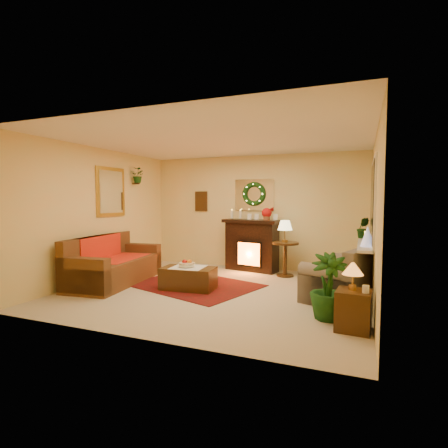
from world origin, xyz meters
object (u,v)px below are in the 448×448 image
at_px(sofa, 115,260).
at_px(end_table_square, 353,308).
at_px(coffee_table, 188,278).
at_px(fireplace, 252,246).
at_px(loveseat, 343,272).
at_px(side_table_round, 285,261).

bearing_deg(sofa, end_table_square, -18.46).
xyz_separation_m(sofa, end_table_square, (4.30, -0.92, -0.16)).
bearing_deg(coffee_table, end_table_square, -24.73).
bearing_deg(fireplace, loveseat, -25.80).
relative_size(sofa, loveseat, 1.42).
relative_size(loveseat, end_table_square, 2.98).
bearing_deg(sofa, loveseat, 1.04).
height_order(sofa, loveseat, sofa).
bearing_deg(sofa, coffee_table, -4.11).
xyz_separation_m(end_table_square, coffee_table, (-2.77, 0.98, -0.06)).
xyz_separation_m(fireplace, loveseat, (2.02, -1.53, -0.13)).
relative_size(loveseat, side_table_round, 2.05).
relative_size(sofa, end_table_square, 4.25).
bearing_deg(sofa, fireplace, 38.41).
bearing_deg(sofa, side_table_round, 24.95).
distance_m(sofa, coffee_table, 1.55).
xyz_separation_m(side_table_round, end_table_square, (1.40, -2.69, -0.06)).
bearing_deg(fireplace, sofa, -123.73).
bearing_deg(loveseat, end_table_square, -63.79).
bearing_deg(coffee_table, loveseat, 5.23).
distance_m(loveseat, side_table_round, 1.72).
height_order(sofa, end_table_square, sofa).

